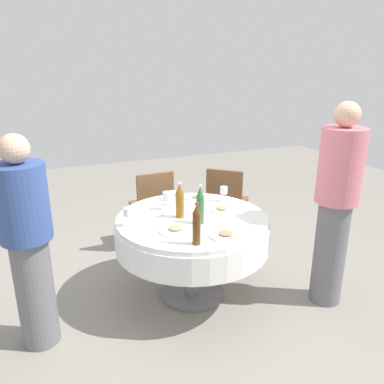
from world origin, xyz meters
name	(u,v)px	position (x,y,z in m)	size (l,w,h in m)	color
ground_plane	(192,294)	(0.00, 0.00, 0.00)	(10.00, 10.00, 0.00)	gray
dining_table	(192,234)	(0.00, 0.00, 0.59)	(1.29, 1.29, 0.74)	white
bottle_brown_outer	(197,225)	(0.16, 0.47, 0.89)	(0.06, 0.06, 0.31)	#593314
bottle_amber_north	(180,201)	(0.09, -0.04, 0.88)	(0.07, 0.07, 0.30)	#8C5619
bottle_green_left	(200,206)	(-0.01, 0.14, 0.89)	(0.06, 0.06, 0.32)	#2D6B38
wine_glass_near	(224,191)	(-0.42, -0.24, 0.84)	(0.07, 0.07, 0.14)	white
wine_glass_inner	(167,197)	(0.14, -0.24, 0.86)	(0.07, 0.07, 0.16)	white
wine_glass_mid	(128,213)	(0.53, -0.02, 0.85)	(0.07, 0.07, 0.15)	white
wine_glass_south	(173,195)	(0.05, -0.33, 0.83)	(0.06, 0.06, 0.13)	white
plate_front	(198,198)	(-0.22, -0.40, 0.75)	(0.23, 0.23, 0.04)	white
plate_west	(176,230)	(0.22, 0.21, 0.75)	(0.25, 0.25, 0.04)	white
plate_east	(226,235)	(-0.09, 0.44, 0.75)	(0.25, 0.25, 0.04)	white
plate_far	(222,209)	(-0.30, -0.03, 0.75)	(0.22, 0.22, 0.04)	white
spoon_north	(161,217)	(0.24, -0.09, 0.74)	(0.18, 0.02, 0.01)	silver
spoon_left	(231,222)	(-0.25, 0.22, 0.74)	(0.18, 0.02, 0.01)	silver
spoon_near	(135,215)	(0.43, -0.22, 0.74)	(0.18, 0.02, 0.01)	silver
folded_napkin	(168,198)	(0.04, -0.49, 0.75)	(0.14, 0.14, 0.02)	white
person_outer	(28,242)	(1.25, 0.13, 0.80)	(0.34, 0.34, 1.54)	slate
person_north	(336,204)	(-1.04, 0.50, 0.89)	(0.34, 0.34, 1.69)	slate
chair_mid	(153,202)	(0.03, -1.05, 0.52)	(0.41, 0.41, 0.87)	brown
chair_south	(226,198)	(-0.77, -0.87, 0.52)	(0.56, 0.56, 0.87)	brown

